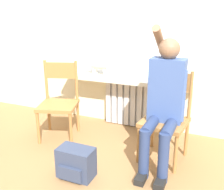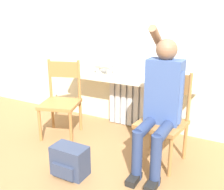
# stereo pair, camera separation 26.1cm
# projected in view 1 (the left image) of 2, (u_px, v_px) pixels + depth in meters

# --- Properties ---
(ground_plane) EXTENTS (12.00, 12.00, 0.00)m
(ground_plane) POSITION_uv_depth(u_px,v_px,m) (88.00, 167.00, 2.65)
(ground_plane) COLOR olive
(wall_with_window) EXTENTS (7.00, 0.06, 2.70)m
(wall_with_window) POSITION_uv_depth(u_px,v_px,m) (131.00, 25.00, 3.33)
(wall_with_window) COLOR beige
(wall_with_window) RESTS_ON ground_plane
(radiator) EXTENTS (0.63, 0.08, 0.64)m
(radiator) POSITION_uv_depth(u_px,v_px,m) (128.00, 103.00, 3.56)
(radiator) COLOR silver
(radiator) RESTS_ON ground_plane
(windowsill) EXTENTS (1.77, 0.30, 0.05)m
(windowsill) POSITION_uv_depth(u_px,v_px,m) (125.00, 80.00, 3.37)
(windowsill) COLOR beige
(windowsill) RESTS_ON radiator
(window_glass) EXTENTS (1.70, 0.01, 1.26)m
(window_glass) POSITION_uv_depth(u_px,v_px,m) (130.00, 27.00, 3.30)
(window_glass) COLOR white
(window_glass) RESTS_ON windowsill
(chair_left) EXTENTS (0.55, 0.55, 0.94)m
(chair_left) POSITION_uv_depth(u_px,v_px,m) (59.00, 101.00, 3.20)
(chair_left) COLOR #9E6B38
(chair_left) RESTS_ON ground_plane
(chair_right) EXTENTS (0.49, 0.49, 0.94)m
(chair_right) POSITION_uv_depth(u_px,v_px,m) (166.00, 116.00, 2.71)
(chair_right) COLOR #9E6B38
(chair_right) RESTS_ON ground_plane
(person) EXTENTS (0.36, 0.97, 1.39)m
(person) POSITION_uv_depth(u_px,v_px,m) (165.00, 98.00, 2.55)
(person) COLOR navy
(person) RESTS_ON ground_plane
(cat) EXTENTS (0.42, 0.13, 0.25)m
(cat) POSITION_uv_depth(u_px,v_px,m) (101.00, 64.00, 3.43)
(cat) COLOR silver
(cat) RESTS_ON windowsill
(backpack) EXTENTS (0.34, 0.23, 0.29)m
(backpack) POSITION_uv_depth(u_px,v_px,m) (76.00, 163.00, 2.46)
(backpack) COLOR #333D56
(backpack) RESTS_ON ground_plane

